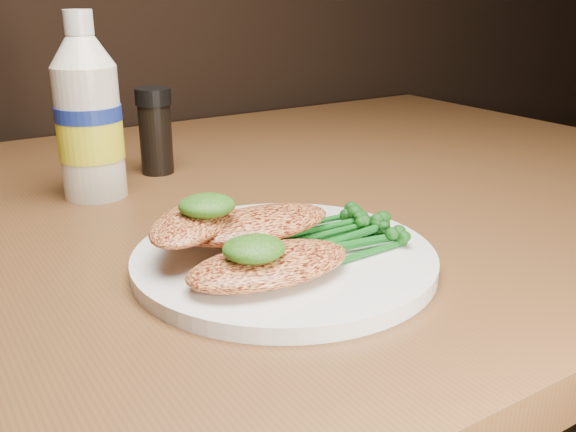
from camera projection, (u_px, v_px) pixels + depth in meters
plate at (284, 259)px, 0.51m from camera, size 0.24×0.24×0.01m
chicken_front at (269, 265)px, 0.46m from camera, size 0.13×0.07×0.02m
chicken_mid at (257, 224)px, 0.51m from camera, size 0.13×0.07×0.02m
chicken_back at (194, 221)px, 0.50m from camera, size 0.12×0.12×0.02m
pesto_front at (254, 249)px, 0.45m from camera, size 0.05×0.05×0.02m
pesto_back at (207, 206)px, 0.49m from camera, size 0.05×0.05×0.02m
broccolini_bundle at (336, 232)px, 0.52m from camera, size 0.12×0.09×0.02m
mayo_bottle at (87, 107)px, 0.65m from camera, size 0.08×0.08×0.19m
pepper_grinder at (155, 131)px, 0.75m from camera, size 0.05×0.05×0.10m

